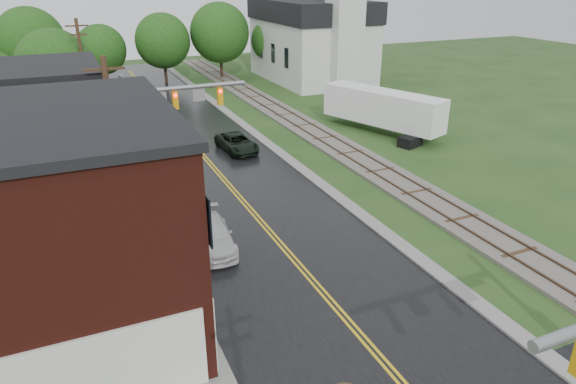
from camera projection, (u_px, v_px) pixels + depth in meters
main_road at (211, 165)px, 35.92m from camera, size 10.00×90.00×0.02m
curb_right at (258, 137)px, 42.12m from camera, size 0.80×70.00×0.12m
sidewalk_left at (131, 208)px, 29.42m from camera, size 2.40×50.00×0.12m
yellow_house at (28, 162)px, 27.21m from camera, size 8.00×7.00×6.40m
darkred_building at (50, 133)px, 35.54m from camera, size 7.00×6.00×4.40m
church at (316, 32)px, 60.96m from camera, size 10.40×18.40×20.00m
railroad at (308, 129)px, 43.78m from camera, size 3.20×80.00×0.30m
traffic_signal_far at (163, 110)px, 30.14m from camera, size 7.34×0.43×7.20m
utility_pole_b at (115, 146)px, 24.81m from camera, size 1.80×0.28×9.00m
utility_pole_c at (84, 71)px, 43.28m from camera, size 1.80×0.28×9.00m
tree_left_e at (57, 68)px, 44.08m from camera, size 6.40×6.40×8.16m
suv_dark at (237, 143)px, 38.47m from camera, size 2.46×4.77×1.29m
pickup_white at (211, 235)px, 24.99m from camera, size 2.34×4.85×1.36m
semi_trailer at (383, 108)px, 42.29m from camera, size 5.95×10.98×3.51m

